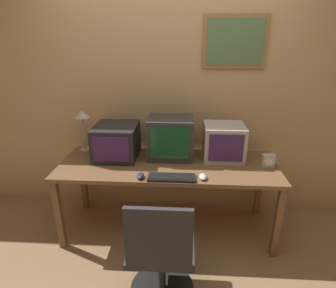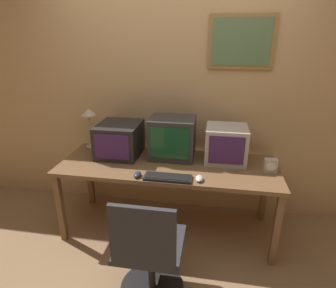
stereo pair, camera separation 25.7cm
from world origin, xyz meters
The scene contains 12 objects.
ground_plane centered at (0.00, 0.00, 0.00)m, with size 14.00×14.00×0.00m, color #93704C.
wall_back centered at (0.01, 1.21, 1.30)m, with size 8.00×0.08×2.60m.
desk centered at (0.00, 0.71, 0.67)m, with size 2.04×0.75×0.74m.
monitor_left centered at (-0.52, 0.85, 0.90)m, with size 0.41×0.45×0.32m.
monitor_center centered at (0.01, 0.88, 0.94)m, with size 0.43×0.35×0.40m.
monitor_right centered at (0.53, 0.87, 0.91)m, with size 0.38×0.36×0.34m.
keyboard_main centered at (0.05, 0.42, 0.75)m, with size 0.41×0.14×0.03m.
mouse_near_keyboard centered at (0.31, 0.43, 0.76)m, with size 0.06×0.11×0.04m.
mouse_far_corner centered at (-0.21, 0.41, 0.76)m, with size 0.06×0.10×0.04m.
desk_clock centered at (0.92, 0.69, 0.80)m, with size 0.11×0.07×0.12m.
desk_lamp centered at (-0.88, 0.99, 1.07)m, with size 0.15×0.15×0.43m.
office_chair centered at (0.00, -0.11, 0.38)m, with size 0.50×0.50×0.90m.
Camera 2 is at (0.40, -1.66, 1.88)m, focal length 30.00 mm.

